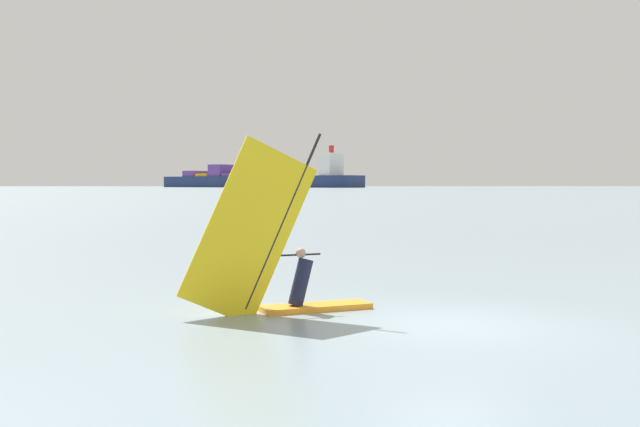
# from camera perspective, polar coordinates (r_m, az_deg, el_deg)

# --- Properties ---
(ground_plane) EXTENTS (4000.00, 4000.00, 0.00)m
(ground_plane) POSITION_cam_1_polar(r_m,az_deg,el_deg) (14.52, 9.94, -8.51)
(ground_plane) COLOR gray
(windsurfer) EXTENTS (4.23, 0.93, 4.03)m
(windsurfer) POSITION_cam_1_polar(r_m,az_deg,el_deg) (15.57, -3.00, -4.00)
(windsurfer) COLOR orange
(windsurfer) RESTS_ON ground_plane
(cargo_ship) EXTENTS (142.30, 174.67, 33.53)m
(cargo_ship) POSITION_cam_1_polar(r_m,az_deg,el_deg) (632.48, -4.80, 2.70)
(cargo_ship) COLOR navy
(cargo_ship) RESTS_ON ground_plane
(distant_headland) EXTENTS (1201.19, 379.36, 32.60)m
(distant_headland) POSITION_cam_1_polar(r_m,az_deg,el_deg) (1448.68, -10.32, 2.79)
(distant_headland) COLOR #4C564C
(distant_headland) RESTS_ON ground_plane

